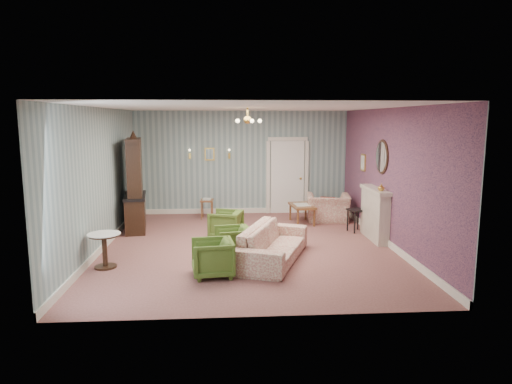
{
  "coord_description": "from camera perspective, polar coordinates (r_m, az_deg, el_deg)",
  "views": [
    {
      "loc": [
        -0.45,
        -9.34,
        2.66
      ],
      "look_at": [
        0.2,
        0.4,
        1.1
      ],
      "focal_mm": 31.92,
      "sensor_mm": 36.0,
      "label": 1
    }
  ],
  "objects": [
    {
      "name": "pedestal_table",
      "position": [
        8.71,
        -18.43,
        -6.97
      ],
      "size": [
        0.72,
        0.72,
        0.64
      ],
      "primitive_type": null,
      "rotation": [
        0.0,
        0.0,
        0.27
      ],
      "color": "black",
      "rests_on": "floor"
    },
    {
      "name": "nesting_table",
      "position": [
        12.39,
        -6.15,
        -2.04
      ],
      "size": [
        0.36,
        0.45,
        0.56
      ],
      "primitive_type": null,
      "rotation": [
        0.0,
        0.0,
        -0.06
      ],
      "color": "brown",
      "rests_on": "floor"
    },
    {
      "name": "coffee_table",
      "position": [
        11.84,
        5.78,
        -2.74
      ],
      "size": [
        0.62,
        1.0,
        0.49
      ],
      "primitive_type": null,
      "rotation": [
        0.0,
        0.0,
        0.1
      ],
      "color": "brown",
      "rests_on": "floor"
    },
    {
      "name": "sconce_right",
      "position": [
        12.82,
        -3.38,
        4.76
      ],
      "size": [
        0.16,
        0.12,
        0.3
      ],
      "primitive_type": null,
      "color": "gold",
      "rests_on": "wall_back"
    },
    {
      "name": "fireplace",
      "position": [
        10.49,
        14.66,
        -2.65
      ],
      "size": [
        0.3,
        1.4,
        1.16
      ],
      "primitive_type": null,
      "color": "beige",
      "rests_on": "floor"
    },
    {
      "name": "door",
      "position": [
        13.01,
        3.94,
        2.08
      ],
      "size": [
        1.12,
        0.12,
        2.16
      ],
      "primitive_type": null,
      "color": "white",
      "rests_on": "floor"
    },
    {
      "name": "burgundy_cushion",
      "position": [
        11.96,
        8.96,
        -1.54
      ],
      "size": [
        0.41,
        0.28,
        0.39
      ],
      "primitive_type": "cube",
      "rotation": [
        0.17,
        0.0,
        -0.35
      ],
      "color": "maroon",
      "rests_on": "wingback_chair"
    },
    {
      "name": "chandelier",
      "position": [
        9.35,
        -1.07,
        8.9
      ],
      "size": [
        0.56,
        0.56,
        0.36
      ],
      "primitive_type": null,
      "color": "gold",
      "rests_on": "ceiling"
    },
    {
      "name": "framed_print",
      "position": [
        11.65,
        13.29,
        3.62
      ],
      "size": [
        0.04,
        0.34,
        0.42
      ],
      "primitive_type": null,
      "color": "gold",
      "rests_on": "wall_right"
    },
    {
      "name": "oval_mirror",
      "position": [
        10.35,
        15.47,
        4.26
      ],
      "size": [
        0.04,
        0.76,
        0.84
      ],
      "primitive_type": null,
      "color": "white",
      "rests_on": "wall_right"
    },
    {
      "name": "wingback_chair",
      "position": [
        12.11,
        9.03,
        -1.42
      ],
      "size": [
        1.18,
        0.86,
        0.95
      ],
      "primitive_type": "imported",
      "rotation": [
        0.0,
        0.0,
        2.99
      ],
      "color": "#9F4840",
      "rests_on": "floor"
    },
    {
      "name": "side_table_black",
      "position": [
        11.13,
        12.47,
        -3.51
      ],
      "size": [
        0.47,
        0.47,
        0.55
      ],
      "primitive_type": null,
      "rotation": [
        0.0,
        0.0,
        0.32
      ],
      "color": "black",
      "rests_on": "floor"
    },
    {
      "name": "dresser",
      "position": [
        11.32,
        -15.0,
        1.24
      ],
      "size": [
        0.7,
        1.47,
        2.35
      ],
      "primitive_type": null,
      "rotation": [
        0.0,
        0.0,
        0.15
      ],
      "color": "black",
      "rests_on": "floor"
    },
    {
      "name": "olive_chair_c",
      "position": [
        10.33,
        -3.81,
        -3.88
      ],
      "size": [
        0.79,
        0.82,
        0.69
      ],
      "primitive_type": "imported",
      "rotation": [
        0.0,
        0.0,
        -1.86
      ],
      "color": "#486623",
      "rests_on": "floor"
    },
    {
      "name": "olive_chair_a",
      "position": [
        7.87,
        -5.48,
        -8.01
      ],
      "size": [
        0.72,
        0.76,
        0.7
      ],
      "primitive_type": "imported",
      "rotation": [
        0.0,
        0.0,
        -1.45
      ],
      "color": "#486623",
      "rests_on": "floor"
    },
    {
      "name": "wall_back",
      "position": [
        12.9,
        -1.81,
        3.69
      ],
      "size": [
        6.0,
        0.0,
        6.0
      ],
      "primitive_type": "plane",
      "rotation": [
        1.57,
        0.0,
        0.0
      ],
      "color": "slate",
      "rests_on": "ground"
    },
    {
      "name": "wall_left",
      "position": [
        9.75,
        -18.95,
        1.46
      ],
      "size": [
        0.0,
        7.0,
        7.0
      ],
      "primitive_type": "plane",
      "rotation": [
        1.57,
        0.0,
        1.57
      ],
      "color": "slate",
      "rests_on": "ground"
    },
    {
      "name": "floor",
      "position": [
        9.72,
        -1.03,
        -6.8
      ],
      "size": [
        7.0,
        7.0,
        0.0
      ],
      "primitive_type": "plane",
      "color": "#8D5952",
      "rests_on": "ground"
    },
    {
      "name": "gilt_mirror_back",
      "position": [
        12.84,
        -5.84,
        4.74
      ],
      "size": [
        0.28,
        0.06,
        0.36
      ],
      "primitive_type": null,
      "color": "gold",
      "rests_on": "wall_back"
    },
    {
      "name": "ceiling",
      "position": [
        9.35,
        -1.08,
        10.55
      ],
      "size": [
        7.0,
        7.0,
        0.0
      ],
      "primitive_type": "plane",
      "rotation": [
        3.14,
        0.0,
        0.0
      ],
      "color": "white",
      "rests_on": "ground"
    },
    {
      "name": "sofa_chintz",
      "position": [
        8.66,
        2.18,
        -5.73
      ],
      "size": [
        1.43,
        2.37,
        0.89
      ],
      "primitive_type": "imported",
      "rotation": [
        0.0,
        0.0,
        1.21
      ],
      "color": "#9F4840",
      "rests_on": "floor"
    },
    {
      "name": "wall_right_floral",
      "position": [
        10.02,
        16.26,
        1.78
      ],
      "size": [
        0.0,
        7.0,
        7.0
      ],
      "primitive_type": "plane",
      "rotation": [
        1.57,
        0.0,
        -1.57
      ],
      "color": "#B35967",
      "rests_on": "ground"
    },
    {
      "name": "olive_chair_b",
      "position": [
        8.91,
        -2.9,
        -6.08
      ],
      "size": [
        0.71,
        0.74,
        0.66
      ],
      "primitive_type": "imported",
      "rotation": [
        0.0,
        0.0,
        -1.38
      ],
      "color": "#486623",
      "rests_on": "floor"
    },
    {
      "name": "mantel_vase",
      "position": [
        10.0,
        15.42,
        0.56
      ],
      "size": [
        0.15,
        0.15,
        0.15
      ],
      "primitive_type": "imported",
      "color": "gold",
      "rests_on": "fireplace"
    },
    {
      "name": "sconce_left",
      "position": [
        12.85,
        -8.3,
        4.7
      ],
      "size": [
        0.16,
        0.12,
        0.3
      ],
      "primitive_type": null,
      "color": "gold",
      "rests_on": "wall_back"
    },
    {
      "name": "wall_front",
      "position": [
        5.98,
        0.59,
        -2.58
      ],
      "size": [
        6.0,
        0.0,
        6.0
      ],
      "primitive_type": "plane",
      "rotation": [
        -1.57,
        0.0,
        0.0
      ],
      "color": "slate",
      "rests_on": "ground"
    },
    {
      "name": "wall_right",
      "position": [
        10.03,
        16.34,
        1.78
      ],
      "size": [
        0.0,
        7.0,
        7.0
      ],
      "primitive_type": "plane",
      "rotation": [
        1.57,
        0.0,
        -1.57
      ],
      "color": "slate",
      "rests_on": "ground"
    }
  ]
}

